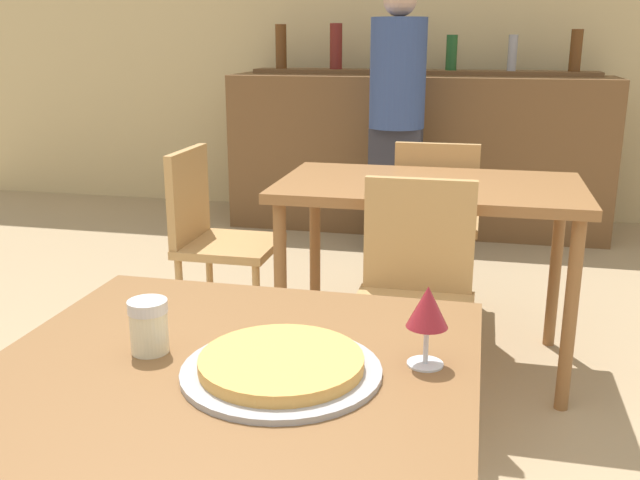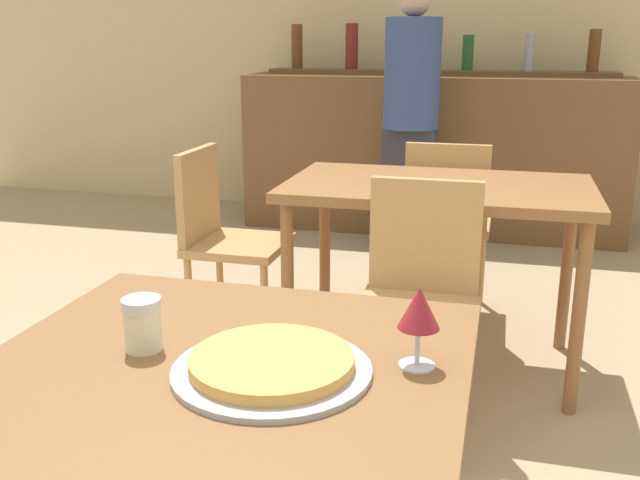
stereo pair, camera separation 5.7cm
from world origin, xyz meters
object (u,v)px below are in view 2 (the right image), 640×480
object	(u,v)px
pizza_tray	(272,365)
chair_far_side_left	(223,231)
person_standing	(411,111)
chair_far_side_front	(420,289)
chair_far_side_back	(447,216)
cheese_shaker	(143,324)
wine_glass	(419,310)

from	to	relation	value
pizza_tray	chair_far_side_left	bearing A→B (deg)	115.30
pizza_tray	person_standing	xyz separation A→B (m)	(-0.18, 3.27, 0.15)
chair_far_side_front	chair_far_side_back	size ratio (longest dim) A/B	1.00
chair_far_side_back	cheese_shaker	distance (m)	2.20
chair_far_side_left	wine_glass	distance (m)	1.89
wine_glass	chair_far_side_front	bearing A→B (deg)	96.25
pizza_tray	wine_glass	distance (m)	0.29
chair_far_side_left	cheese_shaker	size ratio (longest dim) A/B	8.02
pizza_tray	cheese_shaker	bearing A→B (deg)	172.69
chair_far_side_back	wine_glass	xyz separation A→B (m)	(0.11, -2.08, 0.33)
chair_far_side_back	chair_far_side_left	distance (m)	1.06
chair_far_side_front	pizza_tray	distance (m)	1.15
pizza_tray	person_standing	distance (m)	3.27
chair_far_side_back	wine_glass	bearing A→B (deg)	93.08
chair_far_side_left	person_standing	world-z (taller)	person_standing
chair_far_side_front	cheese_shaker	bearing A→B (deg)	-111.51
chair_far_side_front	wine_glass	xyz separation A→B (m)	(0.11, -1.02, 0.33)
chair_far_side_left	pizza_tray	world-z (taller)	chair_far_side_left
chair_far_side_front	person_standing	bearing A→B (deg)	98.74
chair_far_side_front	chair_far_side_back	xyz separation A→B (m)	(0.00, 1.06, 0.00)
pizza_tray	chair_far_side_back	bearing A→B (deg)	86.17
chair_far_side_front	chair_far_side_back	distance (m)	1.06
person_standing	cheese_shaker	bearing A→B (deg)	-91.71
chair_far_side_front	person_standing	size ratio (longest dim) A/B	0.53
chair_far_side_left	cheese_shaker	distance (m)	1.71
chair_far_side_back	cheese_shaker	size ratio (longest dim) A/B	8.02
chair_far_side_back	person_standing	xyz separation A→B (m)	(-0.33, 1.09, 0.38)
chair_far_side_front	person_standing	world-z (taller)	person_standing
chair_far_side_back	cheese_shaker	bearing A→B (deg)	78.72
pizza_tray	wine_glass	size ratio (longest dim) A/B	2.36
chair_far_side_back	pizza_tray	xyz separation A→B (m)	(-0.15, -2.17, 0.23)
pizza_tray	cheese_shaker	xyz separation A→B (m)	(-0.28, 0.04, 0.04)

